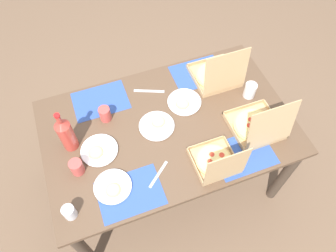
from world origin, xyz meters
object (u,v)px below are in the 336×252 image
at_px(plate_near_left, 184,102).
at_px(cup_red, 105,114).
at_px(plate_near_right, 157,126).
at_px(cup_clear_left, 250,90).
at_px(plate_middle, 113,187).
at_px(pizza_box_corner_left, 216,162).
at_px(cup_spare, 69,212).
at_px(pizza_box_corner_right, 258,126).
at_px(soda_bottle, 66,134).
at_px(plate_far_left, 99,151).
at_px(pizza_box_edge_far, 217,75).
at_px(cup_dark, 77,167).

xyz_separation_m(plate_near_left, cup_red, (0.52, -0.06, 0.04)).
xyz_separation_m(plate_near_right, cup_clear_left, (-0.67, -0.02, 0.04)).
xyz_separation_m(plate_middle, plate_near_right, (-0.37, -0.30, 0.00)).
relative_size(plate_near_right, plate_near_left, 1.00).
relative_size(pizza_box_corner_left, cup_spare, 3.24).
bearing_deg(plate_near_right, cup_red, -31.02).
distance_m(pizza_box_corner_right, soda_bottle, 1.15).
xyz_separation_m(plate_near_right, plate_far_left, (0.39, 0.05, 0.00)).
relative_size(pizza_box_corner_right, pizza_box_corner_left, 1.17).
xyz_separation_m(pizza_box_corner_left, pizza_box_edge_far, (-0.28, -0.60, 0.01)).
relative_size(plate_middle, plate_far_left, 0.96).
height_order(plate_near_left, soda_bottle, soda_bottle).
height_order(pizza_box_corner_left, plate_far_left, pizza_box_corner_left).
height_order(pizza_box_corner_right, cup_spare, pizza_box_corner_right).
bearing_deg(pizza_box_corner_right, plate_near_right, -22.94).
bearing_deg(cup_dark, pizza_box_corner_right, 174.20).
relative_size(soda_bottle, cup_red, 3.25).
bearing_deg(plate_near_left, pizza_box_edge_far, -158.35).
distance_m(soda_bottle, cup_red, 0.29).
distance_m(pizza_box_corner_right, cup_spare, 1.20).
relative_size(pizza_box_corner_left, pizza_box_edge_far, 0.85).
bearing_deg(pizza_box_corner_left, cup_clear_left, -137.27).
height_order(plate_middle, cup_clear_left, cup_clear_left).
distance_m(plate_middle, cup_spare, 0.26).
height_order(plate_middle, cup_spare, cup_spare).
height_order(plate_far_left, cup_red, cup_red).
relative_size(soda_bottle, cup_spare, 3.65).
xyz_separation_m(plate_far_left, plate_near_left, (-0.62, -0.16, -0.00)).
height_order(pizza_box_corner_right, plate_middle, pizza_box_corner_right).
xyz_separation_m(cup_spare, cup_dark, (-0.09, -0.24, 0.00)).
height_order(plate_middle, plate_far_left, same).
bearing_deg(cup_red, pizza_box_corner_right, 154.25).
distance_m(pizza_box_corner_left, cup_clear_left, 0.59).
distance_m(pizza_box_edge_far, plate_far_left, 0.94).
bearing_deg(cup_spare, pizza_box_corner_right, -173.72).
bearing_deg(plate_middle, soda_bottle, -65.09).
height_order(plate_far_left, cup_spare, cup_spare).
relative_size(plate_near_right, cup_clear_left, 2.12).
xyz_separation_m(plate_near_left, cup_clear_left, (-0.43, 0.09, 0.04)).
bearing_deg(cup_dark, plate_near_left, -162.24).
xyz_separation_m(pizza_box_corner_right, cup_dark, (1.11, -0.11, -0.00)).
distance_m(plate_near_right, cup_red, 0.34).
height_order(plate_near_left, cup_spare, cup_spare).
height_order(pizza_box_edge_far, plate_near_left, pizza_box_edge_far).
distance_m(plate_near_left, soda_bottle, 0.78).
bearing_deg(soda_bottle, pizza_box_edge_far, -170.65).
bearing_deg(pizza_box_corner_right, pizza_box_corner_left, 21.14).
height_order(cup_spare, cup_dark, cup_dark).
distance_m(cup_dark, cup_clear_left, 1.21).
distance_m(plate_far_left, cup_spare, 0.40).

